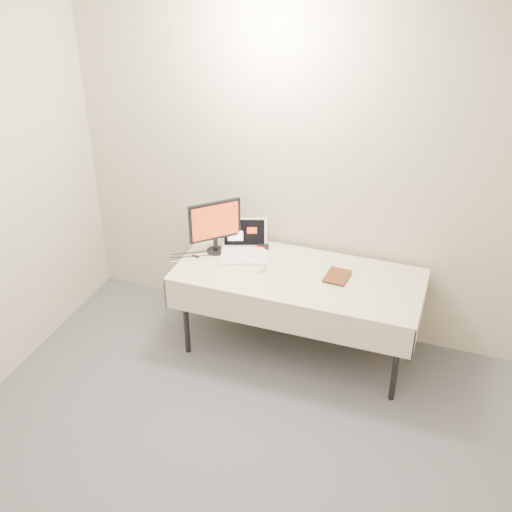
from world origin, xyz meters
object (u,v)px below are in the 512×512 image
(monitor, at_px, (215,223))
(book, at_px, (327,262))
(table, at_px, (298,281))
(laptop, at_px, (244,246))

(monitor, distance_m, book, 0.93)
(table, relative_size, book, 8.21)
(table, xyz_separation_m, monitor, (-0.72, 0.10, 0.32))
(table, bearing_deg, laptop, 162.32)
(laptop, relative_size, book, 2.02)
(laptop, xyz_separation_m, book, (0.70, -0.11, 0.05))
(monitor, height_order, book, monitor)
(table, relative_size, monitor, 4.28)
(laptop, bearing_deg, monitor, 174.58)
(table, relative_size, laptop, 4.06)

